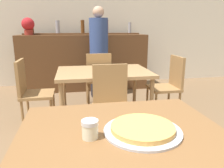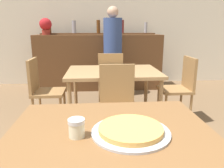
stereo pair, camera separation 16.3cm
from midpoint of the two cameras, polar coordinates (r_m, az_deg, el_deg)
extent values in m
cube|color=silver|center=(5.12, -8.87, 15.74)|extent=(8.00, 0.05, 2.80)
cube|color=brown|center=(1.16, -1.55, -12.73)|extent=(1.05, 0.83, 0.04)
cylinder|color=brown|center=(1.68, -20.45, -19.45)|extent=(0.05, 0.05, 0.72)
cylinder|color=brown|center=(1.76, 12.52, -17.08)|extent=(0.05, 0.05, 0.72)
cube|color=#A87F51|center=(2.86, -3.85, 3.11)|extent=(1.19, 0.87, 0.04)
cylinder|color=#A87F51|center=(2.59, -14.69, -6.98)|extent=(0.05, 0.05, 0.69)
cylinder|color=#A87F51|center=(2.71, 8.56, -5.65)|extent=(0.05, 0.05, 0.69)
cylinder|color=#A87F51|center=(3.30, -13.78, -2.27)|extent=(0.05, 0.05, 0.69)
cylinder|color=#A87F51|center=(3.40, 4.55, -1.40)|extent=(0.05, 0.05, 0.69)
cube|color=brown|center=(4.67, -8.30, 5.65)|extent=(2.60, 0.56, 1.13)
cube|color=brown|center=(4.76, -8.62, 12.84)|extent=(2.39, 0.24, 0.03)
cylinder|color=#5B3314|center=(4.83, -21.17, 13.71)|extent=(0.07, 0.07, 0.24)
cylinder|color=#9999A3|center=(4.77, -14.99, 14.24)|extent=(0.09, 0.09, 0.25)
cylinder|color=#5B3314|center=(4.76, -8.69, 14.62)|extent=(0.08, 0.08, 0.26)
cylinder|color=maroon|center=(4.80, -2.41, 14.77)|extent=(0.07, 0.07, 0.27)
cylinder|color=#9999A3|center=(4.90, 3.69, 14.50)|extent=(0.06, 0.06, 0.22)
cube|color=olive|center=(2.27, -1.77, -6.68)|extent=(0.40, 0.40, 0.04)
cube|color=olive|center=(2.38, -2.46, 0.09)|extent=(0.38, 0.04, 0.43)
cylinder|color=olive|center=(2.20, -5.56, -14.22)|extent=(0.03, 0.03, 0.43)
cylinder|color=olive|center=(2.25, 3.35, -13.52)|extent=(0.03, 0.03, 0.43)
cylinder|color=olive|center=(2.51, -6.23, -10.52)|extent=(0.03, 0.03, 0.43)
cylinder|color=olive|center=(2.55, 1.54, -10.00)|extent=(0.03, 0.03, 0.43)
cube|color=olive|center=(3.58, -5.02, 1.16)|extent=(0.40, 0.40, 0.04)
cube|color=olive|center=(3.35, -4.82, 4.29)|extent=(0.38, 0.04, 0.43)
cylinder|color=olive|center=(3.82, -2.64, -1.59)|extent=(0.03, 0.03, 0.43)
cylinder|color=olive|center=(3.79, -7.75, -1.83)|extent=(0.03, 0.03, 0.43)
cylinder|color=olive|center=(3.49, -1.90, -3.11)|extent=(0.03, 0.03, 0.43)
cylinder|color=olive|center=(3.46, -7.48, -3.39)|extent=(0.03, 0.03, 0.43)
cube|color=olive|center=(2.95, -20.32, -2.60)|extent=(0.40, 0.40, 0.04)
cube|color=olive|center=(2.93, -24.21, 1.59)|extent=(0.04, 0.38, 0.43)
cylinder|color=olive|center=(2.84, -17.07, -8.00)|extent=(0.03, 0.03, 0.43)
cylinder|color=olive|center=(3.16, -16.39, -5.67)|extent=(0.03, 0.03, 0.43)
cylinder|color=olive|center=(2.90, -23.80, -8.12)|extent=(0.03, 0.03, 0.43)
cylinder|color=olive|center=(3.21, -22.45, -5.84)|extent=(0.03, 0.03, 0.43)
cube|color=olive|center=(3.12, 11.84, -1.07)|extent=(0.40, 0.40, 0.04)
cube|color=olive|center=(3.14, 15.15, 3.16)|extent=(0.04, 0.38, 0.43)
cylinder|color=olive|center=(3.29, 7.77, -4.39)|extent=(0.03, 0.03, 0.43)
cylinder|color=olive|center=(2.98, 9.78, -6.45)|extent=(0.03, 0.03, 0.43)
cylinder|color=olive|center=(3.40, 13.24, -3.99)|extent=(0.03, 0.03, 0.43)
cylinder|color=olive|center=(3.11, 15.71, -5.90)|extent=(0.03, 0.03, 0.43)
cylinder|color=#B7B7BC|center=(1.12, 3.77, -12.23)|extent=(0.39, 0.39, 0.01)
cylinder|color=gold|center=(1.11, 3.78, -11.40)|extent=(0.32, 0.32, 0.02)
cylinder|color=beige|center=(1.07, -10.24, -12.12)|extent=(0.08, 0.08, 0.07)
cylinder|color=silver|center=(1.05, -10.35, -9.92)|extent=(0.08, 0.08, 0.02)
cube|color=#2D2D38|center=(4.15, -4.47, 2.20)|extent=(0.32, 0.18, 0.79)
cylinder|color=#33477F|center=(4.06, -4.67, 12.20)|extent=(0.34, 0.34, 0.66)
sphere|color=tan|center=(4.06, -4.80, 18.26)|extent=(0.20, 0.20, 0.20)
cylinder|color=maroon|center=(4.65, -21.90, 12.39)|extent=(0.16, 0.16, 0.10)
sphere|color=red|center=(4.65, -22.08, 14.33)|extent=(0.24, 0.24, 0.24)
camera|label=1|loc=(0.08, -92.86, -0.74)|focal=35.00mm
camera|label=2|loc=(0.08, 87.14, 0.74)|focal=35.00mm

